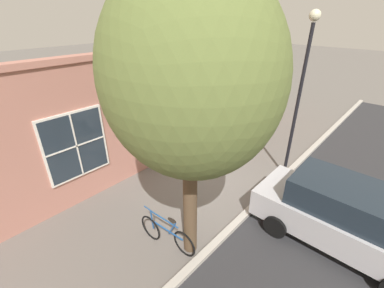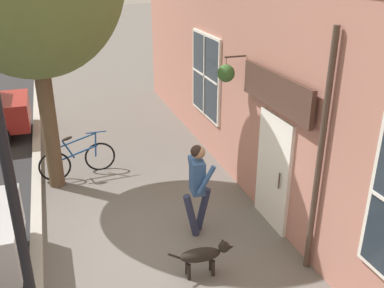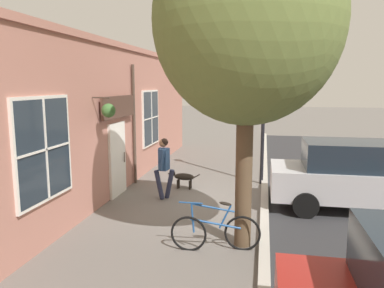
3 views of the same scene
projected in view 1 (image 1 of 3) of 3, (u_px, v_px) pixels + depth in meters
ground_plane at (206, 180)px, 9.20m from camera, size 90.00×90.00×0.00m
storefront_facade at (159, 108)px, 9.59m from camera, size 0.95×18.00×4.36m
pedestrian_walking at (192, 147)px, 9.24m from camera, size 0.57×0.58×1.71m
dog_on_leash at (216, 155)px, 10.11m from camera, size 1.05×0.29×0.57m
street_tree_by_curb at (188, 83)px, 4.64m from camera, size 3.50×3.15×6.25m
leaning_bicycle at (167, 234)px, 6.48m from camera, size 1.72×0.26×1.01m
parked_car_mid_block at (343, 215)px, 6.37m from camera, size 4.30×1.95×1.75m
street_lamp at (302, 80)px, 7.94m from camera, size 0.32×0.32×5.45m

